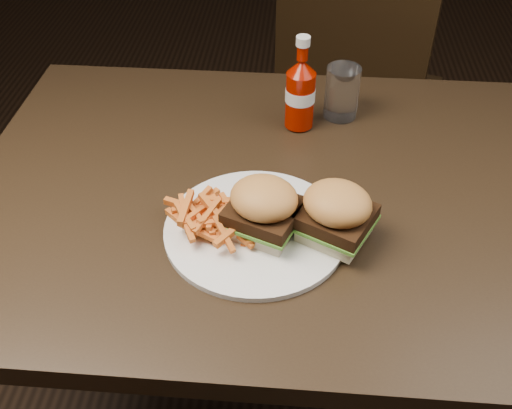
# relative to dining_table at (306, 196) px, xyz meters

# --- Properties ---
(dining_table) EXTENTS (1.20, 0.80, 0.04)m
(dining_table) POSITION_rel_dining_table_xyz_m (0.00, 0.00, 0.00)
(dining_table) COLOR black
(dining_table) RESTS_ON ground
(chair_far) EXTENTS (0.55, 0.55, 0.04)m
(chair_far) POSITION_rel_dining_table_xyz_m (0.17, 0.83, -0.30)
(chair_far) COLOR black
(chair_far) RESTS_ON ground
(plate) EXTENTS (0.29, 0.29, 0.01)m
(plate) POSITION_rel_dining_table_xyz_m (-0.08, -0.12, 0.03)
(plate) COLOR white
(plate) RESTS_ON dining_table
(sandwich_half_a) EXTENTS (0.12, 0.12, 0.02)m
(sandwich_half_a) POSITION_rel_dining_table_xyz_m (-0.07, -0.12, 0.04)
(sandwich_half_a) COLOR beige
(sandwich_half_a) RESTS_ON plate
(sandwich_half_b) EXTENTS (0.13, 0.12, 0.02)m
(sandwich_half_b) POSITION_rel_dining_table_xyz_m (0.04, -0.13, 0.04)
(sandwich_half_b) COLOR beige
(sandwich_half_b) RESTS_ON plate
(fries_pile) EXTENTS (0.12, 0.12, 0.05)m
(fries_pile) POSITION_rel_dining_table_xyz_m (-0.15, -0.12, 0.05)
(fries_pile) COLOR orange
(fries_pile) RESTS_ON plate
(ketchup_bottle) EXTENTS (0.07, 0.07, 0.11)m
(ketchup_bottle) POSITION_rel_dining_table_xyz_m (-0.02, 0.19, 0.08)
(ketchup_bottle) COLOR #8E0F00
(ketchup_bottle) RESTS_ON dining_table
(tumbler) EXTENTS (0.09, 0.09, 0.11)m
(tumbler) POSITION_rel_dining_table_xyz_m (0.06, 0.24, 0.08)
(tumbler) COLOR white
(tumbler) RESTS_ON dining_table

